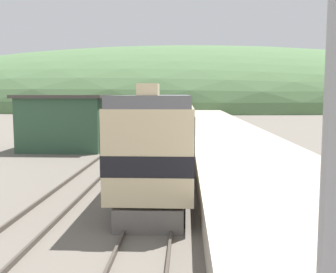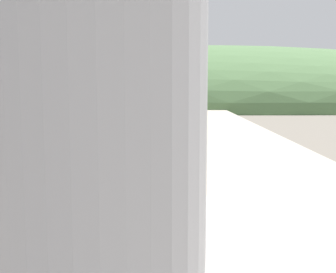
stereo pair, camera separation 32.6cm
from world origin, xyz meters
TOP-DOWN VIEW (x-y plane):
  - track_main at (0.00, 70.00)m, footprint 1.52×180.00m
  - track_siding at (-3.87, 70.00)m, footprint 1.52×180.00m
  - platform at (4.94, 50.00)m, footprint 6.57×140.00m
  - distant_hills at (0.00, 132.44)m, footprint 220.65×99.29m
  - station_shed at (-8.16, 31.28)m, footprint 6.59×5.38m
  - express_train_lead_car at (0.00, 22.74)m, footprint 2.85×20.26m
  - carriage_second at (0.00, 44.49)m, footprint 2.84×21.02m
  - carriage_third at (0.00, 66.39)m, footprint 2.84×21.02m
  - carriage_fourth at (0.00, 88.29)m, footprint 2.84×21.02m

SIDE VIEW (x-z plane):
  - distant_hills at x=0.00m, z-range -19.47..19.47m
  - track_main at x=0.00m, z-range 0.00..0.16m
  - track_siding at x=-3.87m, z-range 0.00..0.16m
  - platform at x=4.94m, z-range -0.01..1.08m
  - station_shed at x=-8.16m, z-range 0.02..4.25m
  - carriage_second at x=0.00m, z-range 0.18..4.41m
  - carriage_third at x=0.00m, z-range 0.18..4.41m
  - carriage_fourth at x=0.00m, z-range 0.18..4.41m
  - express_train_lead_car at x=0.00m, z-range 0.02..4.60m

